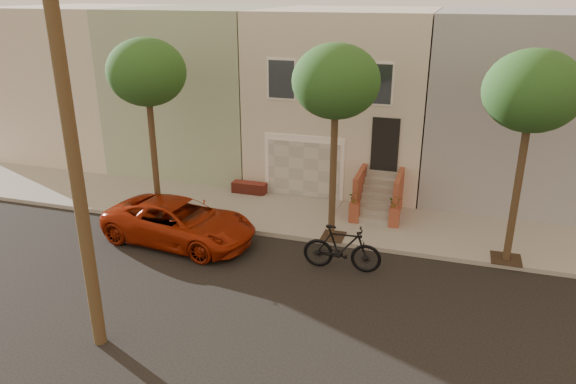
% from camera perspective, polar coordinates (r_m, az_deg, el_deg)
% --- Properties ---
extents(ground, '(90.00, 90.00, 0.00)m').
position_cam_1_polar(ground, '(15.18, -2.59, -10.72)').
color(ground, black).
rests_on(ground, ground).
extents(sidewalk, '(40.00, 3.70, 0.15)m').
position_cam_1_polar(sidewalk, '(19.70, 2.70, -2.77)').
color(sidewalk, gray).
rests_on(sidewalk, ground).
extents(house_row, '(33.10, 11.70, 7.00)m').
position_cam_1_polar(house_row, '(24.15, 6.46, 10.38)').
color(house_row, beige).
rests_on(house_row, sidewalk).
extents(tree_left, '(2.70, 2.57, 6.30)m').
position_cam_1_polar(tree_left, '(19.10, -14.74, 12.05)').
color(tree_left, '#2D2116').
rests_on(tree_left, sidewalk).
extents(tree_mid, '(2.70, 2.57, 6.30)m').
position_cam_1_polar(tree_mid, '(16.64, 5.09, 11.44)').
color(tree_mid, '#2D2116').
rests_on(tree_mid, sidewalk).
extents(tree_right, '(2.70, 2.57, 6.30)m').
position_cam_1_polar(tree_right, '(16.39, 24.48, 9.56)').
color(tree_right, '#2D2116').
rests_on(tree_right, sidewalk).
extents(pickup_truck, '(5.37, 2.94, 1.43)m').
position_cam_1_polar(pickup_truck, '(18.14, -11.40, -3.12)').
color(pickup_truck, '#962108').
rests_on(pickup_truck, ground).
extents(motorcycle, '(2.38, 0.77, 1.41)m').
position_cam_1_polar(motorcycle, '(16.13, 5.75, -5.93)').
color(motorcycle, black).
rests_on(motorcycle, ground).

